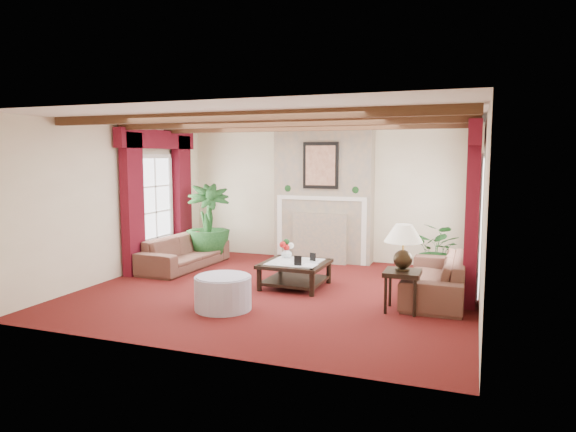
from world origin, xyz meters
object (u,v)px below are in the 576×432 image
at_px(potted_palm, 208,239).
at_px(side_table, 402,291).
at_px(sofa_right, 436,269).
at_px(ottoman, 223,293).
at_px(sofa_left, 185,247).
at_px(coffee_table, 295,275).

bearing_deg(potted_palm, side_table, -27.29).
relative_size(potted_palm, side_table, 3.13).
bearing_deg(sofa_right, ottoman, -58.58).
distance_m(sofa_left, ottoman, 2.92).
relative_size(sofa_left, potted_palm, 1.17).
bearing_deg(side_table, sofa_right, 67.83).
relative_size(sofa_right, side_table, 3.82).
relative_size(sofa_left, ottoman, 2.63).
bearing_deg(potted_palm, sofa_left, -96.77).
bearing_deg(ottoman, coffee_table, 70.47).
distance_m(sofa_right, potted_palm, 4.75).
distance_m(potted_palm, ottoman, 3.48).
bearing_deg(coffee_table, sofa_left, 166.42).
relative_size(potted_palm, coffee_table, 1.77).
distance_m(coffee_table, ottoman, 1.60).
relative_size(potted_palm, ottoman, 2.25).
height_order(sofa_left, sofa_right, sofa_right).
height_order(side_table, ottoman, side_table).
xyz_separation_m(sofa_left, potted_palm, (0.09, 0.77, 0.04)).
bearing_deg(sofa_left, sofa_right, -93.25).
distance_m(potted_palm, coffee_table, 2.79).
bearing_deg(sofa_left, coffee_table, -102.35).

